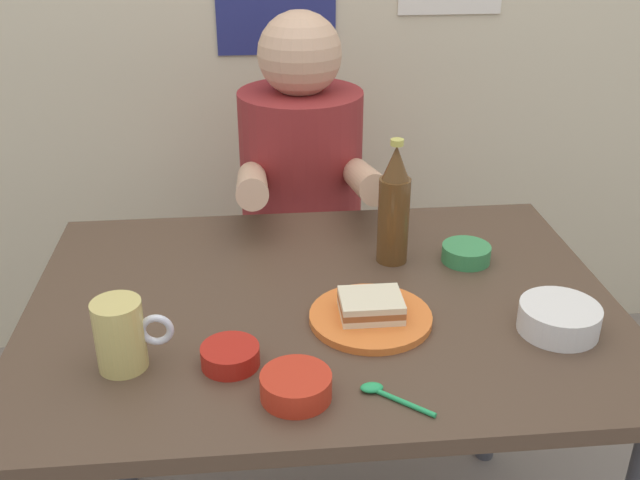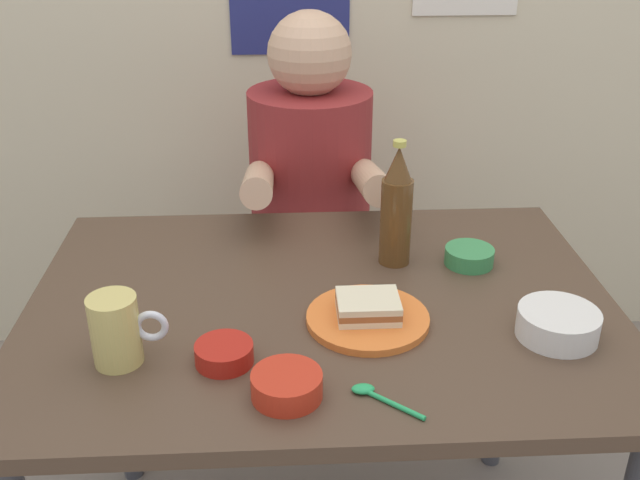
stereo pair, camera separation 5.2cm
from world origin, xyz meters
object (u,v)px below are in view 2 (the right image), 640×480
object	(u,v)px
stool	(311,303)
dip_bowl_green	(469,255)
dining_table	(321,341)
plate_orange	(368,318)
beer_bottle	(396,209)
person_seated	(310,169)
sandwich	(368,307)
beer_mug	(117,330)

from	to	relation	value
stool	dip_bowl_green	world-z (taller)	dip_bowl_green
dining_table	plate_orange	size ratio (longest dim) A/B	5.00
beer_bottle	plate_orange	bearing A→B (deg)	-109.53
person_seated	sandwich	size ratio (longest dim) A/B	6.54
stool	sandwich	world-z (taller)	sandwich
dining_table	person_seated	distance (m)	0.63
person_seated	beer_mug	distance (m)	0.87
stool	sandwich	distance (m)	0.83
dining_table	beer_bottle	world-z (taller)	beer_bottle
dining_table	stool	xyz separation A→B (m)	(0.01, 0.63, -0.30)
sandwich	dip_bowl_green	xyz separation A→B (m)	(0.23, 0.21, -0.01)
dining_table	person_seated	world-z (taller)	person_seated
person_seated	beer_bottle	bearing A→B (deg)	-72.24
dip_bowl_green	beer_bottle	bearing A→B (deg)	172.93
plate_orange	beer_mug	size ratio (longest dim) A/B	1.75
sandwich	dip_bowl_green	bearing A→B (deg)	41.75
dining_table	beer_bottle	bearing A→B (deg)	42.25
beer_mug	person_seated	bearing A→B (deg)	66.56
sandwich	dip_bowl_green	distance (m)	0.31
person_seated	dip_bowl_green	world-z (taller)	person_seated
dining_table	beer_bottle	size ratio (longest dim) A/B	4.20
person_seated	dip_bowl_green	xyz separation A→B (m)	(0.30, -0.49, -0.01)
plate_orange	beer_mug	xyz separation A→B (m)	(-0.42, -0.10, 0.05)
person_seated	beer_mug	xyz separation A→B (m)	(-0.35, -0.80, 0.03)
sandwich	stool	bearing A→B (deg)	95.78
stool	plate_orange	bearing A→B (deg)	-84.22
beer_bottle	dip_bowl_green	world-z (taller)	beer_bottle
sandwich	beer_mug	bearing A→B (deg)	-167.12
person_seated	beer_bottle	size ratio (longest dim) A/B	2.75
dining_table	sandwich	xyz separation A→B (m)	(0.08, -0.08, 0.13)
stool	dip_bowl_green	xyz separation A→B (m)	(0.30, -0.51, 0.41)
dining_table	dip_bowl_green	xyz separation A→B (m)	(0.31, 0.12, 0.11)
person_seated	dip_bowl_green	distance (m)	0.58
dining_table	person_seated	size ratio (longest dim) A/B	1.53
sandwich	beer_bottle	bearing A→B (deg)	70.47
dip_bowl_green	beer_mug	bearing A→B (deg)	-155.02
beer_bottle	dip_bowl_green	size ratio (longest dim) A/B	2.62
beer_bottle	dip_bowl_green	xyz separation A→B (m)	(0.15, -0.02, -0.10)
dining_table	beer_mug	bearing A→B (deg)	-152.37
plate_orange	beer_bottle	xyz separation A→B (m)	(0.08, 0.23, 0.11)
person_seated	plate_orange	size ratio (longest dim) A/B	3.27
beer_mug	sandwich	bearing A→B (deg)	12.88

